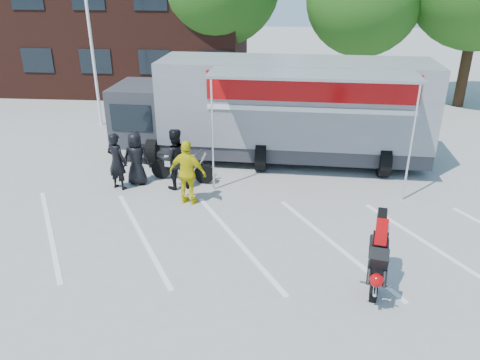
# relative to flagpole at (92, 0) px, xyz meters

# --- Properties ---
(ground) EXTENTS (100.00, 100.00, 0.00)m
(ground) POSITION_rel_flagpole_xyz_m (6.24, -10.00, -5.05)
(ground) COLOR #9A9A95
(ground) RESTS_ON ground
(parking_bay_lines) EXTENTS (18.09, 13.33, 0.01)m
(parking_bay_lines) POSITION_rel_flagpole_xyz_m (6.24, -9.00, -5.05)
(parking_bay_lines) COLOR white
(parking_bay_lines) RESTS_ON ground
(office_building) EXTENTS (18.00, 8.00, 7.00)m
(office_building) POSITION_rel_flagpole_xyz_m (-3.76, 8.00, -1.55)
(office_building) COLOR #3F1C14
(office_building) RESTS_ON ground
(flagpole) EXTENTS (1.61, 0.12, 8.00)m
(flagpole) POSITION_rel_flagpole_xyz_m (0.00, 0.00, 0.00)
(flagpole) COLOR white
(flagpole) RESTS_ON ground
(transporter_truck) EXTENTS (11.13, 5.72, 3.47)m
(transporter_truck) POSITION_rel_flagpole_xyz_m (7.41, -3.46, -5.05)
(transporter_truck) COLOR gray
(transporter_truck) RESTS_ON ground
(parked_motorcycle) EXTENTS (2.22, 1.10, 1.11)m
(parked_motorcycle) POSITION_rel_flagpole_xyz_m (4.43, -5.57, -5.05)
(parked_motorcycle) COLOR silver
(parked_motorcycle) RESTS_ON ground
(stunt_bike_rider) EXTENTS (1.07, 1.75, 1.92)m
(stunt_bike_rider) POSITION_rel_flagpole_xyz_m (9.55, -10.43, -5.05)
(stunt_bike_rider) COLOR black
(stunt_bike_rider) RESTS_ON ground
(spectator_leather_a) EXTENTS (0.83, 0.55, 1.67)m
(spectator_leather_a) POSITION_rel_flagpole_xyz_m (3.08, -5.89, -4.22)
(spectator_leather_a) COLOR black
(spectator_leather_a) RESTS_ON ground
(spectator_leather_b) EXTENTS (0.76, 0.64, 1.77)m
(spectator_leather_b) POSITION_rel_flagpole_xyz_m (2.60, -6.30, -4.17)
(spectator_leather_b) COLOR black
(spectator_leather_b) RESTS_ON ground
(spectator_leather_c) EXTENTS (1.12, 1.00, 1.88)m
(spectator_leather_c) POSITION_rel_flagpole_xyz_m (4.33, -6.11, -4.11)
(spectator_leather_c) COLOR black
(spectator_leather_c) RESTS_ON ground
(spectator_hivis) EXTENTS (1.18, 0.72, 1.88)m
(spectator_hivis) POSITION_rel_flagpole_xyz_m (4.92, -7.11, -4.11)
(spectator_hivis) COLOR yellow
(spectator_hivis) RESTS_ON ground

